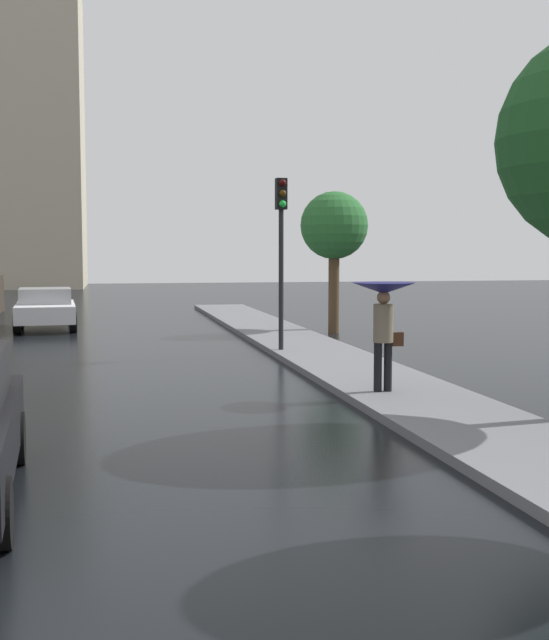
# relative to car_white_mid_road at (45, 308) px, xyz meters

# --- Properties ---
(ground) EXTENTS (120.00, 120.00, 0.00)m
(ground) POSITION_rel_car_white_mid_road_xyz_m (1.87, -20.71, -0.70)
(ground) COLOR black
(car_white_mid_road) EXTENTS (2.09, 4.18, 1.35)m
(car_white_mid_road) POSITION_rel_car_white_mid_road_xyz_m (0.00, 0.00, 0.00)
(car_white_mid_road) COLOR silver
(car_white_mid_road) RESTS_ON ground
(pedestrian_with_umbrella_far) EXTENTS (1.10, 1.10, 1.87)m
(pedestrian_with_umbrella_far) POSITION_rel_car_white_mid_road_xyz_m (6.56, -14.38, 0.95)
(pedestrian_with_umbrella_far) COLOR black
(pedestrian_with_umbrella_far) RESTS_ON sidewalk_strip
(traffic_light) EXTENTS (0.26, 0.39, 4.17)m
(traffic_light) POSITION_rel_car_white_mid_road_xyz_m (6.12, -8.11, 2.34)
(traffic_light) COLOR black
(traffic_light) RESTS_ON sidewalk_strip
(street_tree_far) EXTENTS (2.09, 2.09, 4.39)m
(street_tree_far) POSITION_rel_car_white_mid_road_xyz_m (8.88, -3.06, 2.59)
(street_tree_far) COLOR #4C3823
(street_tree_far) RESTS_ON ground
(distant_tower) EXTENTS (9.90, 9.36, 21.20)m
(distant_tower) POSITION_rel_car_white_mid_road_xyz_m (-4.29, 33.41, 9.90)
(distant_tower) COLOR #B2A88E
(distant_tower) RESTS_ON ground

